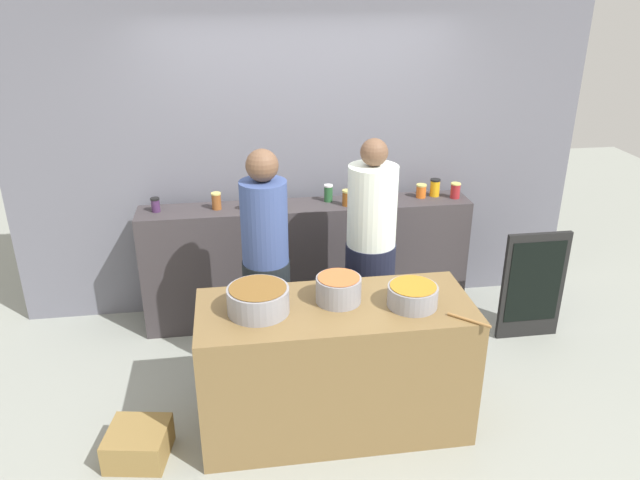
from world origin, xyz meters
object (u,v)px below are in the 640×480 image
Objects in this scene: preserve_jar_6 at (371,191)px; bread_crate at (138,444)px; preserve_jar_9 at (455,190)px; preserve_jar_5 at (347,198)px; preserve_jar_0 at (155,205)px; preserve_jar_1 at (216,201)px; cooking_pot_left at (258,300)px; cook_with_tongs at (267,280)px; chalkboard_sign at (533,286)px; cook_in_cap at (370,265)px; preserve_jar_3 at (278,202)px; preserve_jar_4 at (328,193)px; cooking_pot_center at (339,289)px; preserve_jar_2 at (250,203)px; preserve_jar_8 at (435,188)px; wooden_spoon at (469,320)px; cooking_pot_right at (413,296)px; preserve_jar_7 at (421,191)px.

bread_crate is (-1.79, -1.60, -1.01)m from preserve_jar_6.
preserve_jar_6 is 1.06× the size of preserve_jar_9.
preserve_jar_5 reaches higher than bread_crate.
preserve_jar_0 is 0.84× the size of preserve_jar_1.
preserve_jar_9 is at bearing 38.88° from cooking_pot_left.
chalkboard_sign is at bearing 6.22° from cook_with_tongs.
preserve_jar_3 is at bearing 136.14° from cook_in_cap.
cook_with_tongs reaches higher than preserve_jar_5.
preserve_jar_1 is at bearing 148.74° from cook_in_cap.
bread_crate is at bearing -132.06° from preserve_jar_4.
preserve_jar_4 is 0.81m from cook_in_cap.
preserve_jar_5 is at bearing 77.15° from cooking_pot_center.
preserve_jar_2 is 0.23m from preserve_jar_3.
preserve_jar_8 is 1.74m from cook_with_tongs.
preserve_jar_6 reaches higher than chalkboard_sign.
bread_crate is at bearing -139.80° from cook_with_tongs.
preserve_jar_8 is 0.17m from preserve_jar_9.
preserve_jar_8 is 0.55× the size of wooden_spoon.
wooden_spoon is at bearing -53.71° from preserve_jar_2.
preserve_jar_3 is 1.91m from wooden_spoon.
preserve_jar_3 is at bearing 165.71° from chalkboard_sign.
preserve_jar_9 is (1.70, 0.05, 0.00)m from preserve_jar_2.
bread_crate is at bearing -177.54° from cooking_pot_right.
cooking_pot_right is at bearing -63.46° from preserve_jar_3.
preserve_jar_7 is 2.04m from cooking_pot_left.
preserve_jar_7 is 0.13m from preserve_jar_8.
preserve_jar_1 is 1.81m from preserve_jar_8.
wooden_spoon is (-0.51, -1.68, -0.20)m from preserve_jar_9.
preserve_jar_8 is 0.08× the size of cook_with_tongs.
preserve_jar_8 is 0.39× the size of cooking_pot_left.
preserve_jar_4 is 0.50× the size of cooking_pot_center.
preserve_jar_1 is 1.44m from cooking_pot_left.
preserve_jar_7 reaches higher than cooking_pot_center.
chalkboard_sign is at bearing 20.42° from cooking_pot_left.
preserve_jar_1 is at bearing 99.99° from cooking_pot_left.
cooking_pot_center is 0.16× the size of cook_in_cap.
cooking_pot_left is at bearing -139.21° from cook_in_cap.
cook_in_cap is (0.07, -0.60, -0.32)m from preserve_jar_5.
preserve_jar_1 reaches higher than wooden_spoon.
preserve_jar_7 is 1.76m from wooden_spoon.
preserve_jar_8 reaches higher than preserve_jar_6.
cook_in_cap is (0.36, 0.68, -0.19)m from cooking_pot_center.
preserve_jar_2 is 1.08m from cook_in_cap.
cook_in_cap is (1.10, -0.67, -0.32)m from preserve_jar_1.
preserve_jar_4 reaches higher than preserve_jar_3.
wooden_spoon is 1.10m from cook_in_cap.
preserve_jar_0 is 1.83m from cooking_pot_center.
cook_with_tongs is (-0.70, -0.74, -0.31)m from preserve_jar_5.
cooking_pot_left is at bearing -97.97° from cook_with_tongs.
preserve_jar_7 is at bearing 82.47° from wooden_spoon.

